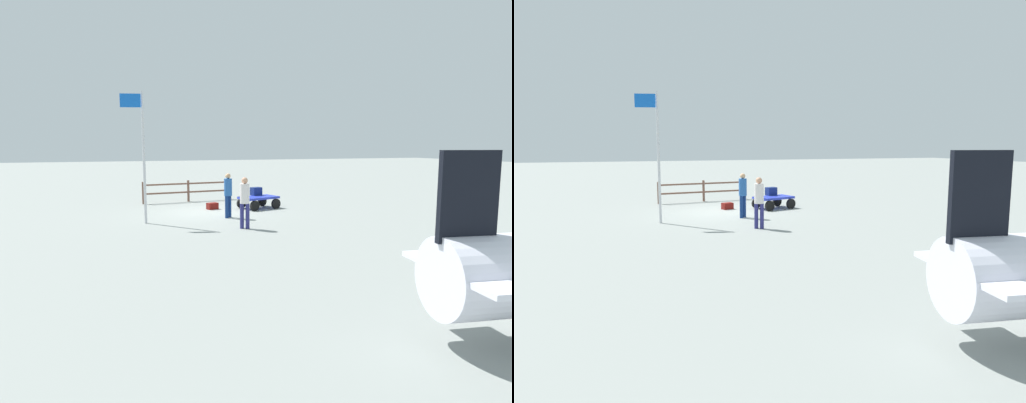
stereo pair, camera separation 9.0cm
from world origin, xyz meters
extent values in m
plane|color=gray|center=(0.00, 0.00, 0.00)|extent=(120.00, 120.00, 0.00)
cube|color=#2738BD|center=(-2.48, -0.27, 0.51)|extent=(1.93, 1.47, 0.10)
cube|color=#2738BD|center=(-1.70, -0.04, 0.51)|extent=(0.35, 0.95, 0.10)
cylinder|color=black|center=(-2.05, 0.41, 0.23)|extent=(0.47, 0.25, 0.46)
cylinder|color=black|center=(-1.75, -0.60, 0.23)|extent=(0.47, 0.25, 0.46)
cylinder|color=black|center=(-3.20, 0.07, 0.23)|extent=(0.47, 0.25, 0.46)
cylinder|color=black|center=(-2.90, -0.94, 0.23)|extent=(0.47, 0.25, 0.46)
cube|color=navy|center=(-2.52, -0.73, 0.75)|extent=(0.54, 0.47, 0.38)
cube|color=maroon|center=(-0.41, -0.74, 0.15)|extent=(0.55, 0.45, 0.29)
cylinder|color=navy|center=(-0.53, 1.69, 0.45)|extent=(0.14, 0.14, 0.89)
cylinder|color=navy|center=(-0.37, 1.82, 0.45)|extent=(0.14, 0.14, 0.89)
cylinder|color=#2558A4|center=(-0.45, 1.76, 1.24)|extent=(0.45, 0.45, 0.69)
sphere|color=tan|center=(-0.45, 1.76, 1.69)|extent=(0.21, 0.21, 0.21)
cylinder|color=navy|center=(-0.46, 4.21, 0.45)|extent=(0.14, 0.14, 0.89)
cylinder|color=navy|center=(-0.28, 4.12, 0.45)|extent=(0.14, 0.14, 0.89)
cylinder|color=silver|center=(-0.37, 4.16, 1.24)|extent=(0.45, 0.45, 0.69)
sphere|color=tan|center=(-0.37, 4.16, 1.70)|extent=(0.22, 0.22, 0.22)
cube|color=black|center=(-0.51, 13.90, 2.22)|extent=(0.90, 0.24, 1.30)
cube|color=white|center=(-0.51, 13.90, 1.16)|extent=(1.03, 2.28, 0.08)
cylinder|color=silver|center=(2.80, 1.94, 2.42)|extent=(0.10, 0.10, 4.85)
cube|color=blue|center=(3.22, 1.94, 4.50)|extent=(0.72, 0.20, 0.48)
cylinder|color=brown|center=(-2.18, -4.04, 0.55)|extent=(0.12, 0.12, 1.10)
cylinder|color=brown|center=(0.11, -3.81, 0.55)|extent=(0.12, 0.12, 1.10)
cylinder|color=brown|center=(2.39, -3.57, 0.55)|extent=(0.12, 0.12, 1.10)
cube|color=brown|center=(0.11, -3.81, 0.93)|extent=(4.58, 0.55, 0.08)
cube|color=brown|center=(0.11, -3.81, 0.49)|extent=(4.58, 0.55, 0.08)
camera|label=1|loc=(4.32, 18.68, 2.95)|focal=30.96mm
camera|label=2|loc=(4.24, 18.70, 2.95)|focal=30.96mm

